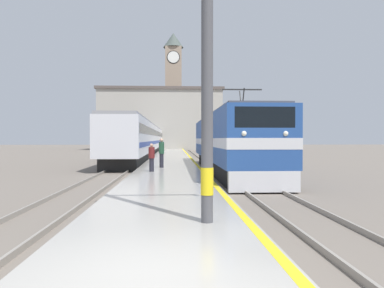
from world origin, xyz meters
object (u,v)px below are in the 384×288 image
object	(u,v)px
locomotive_train	(228,143)
second_waiting_passenger	(152,157)
passenger_train	(145,139)
clock_tower	(173,88)
catenary_mast	(212,25)
person_on_platform	(161,152)

from	to	relation	value
locomotive_train	second_waiting_passenger	bearing A→B (deg)	-150.74
passenger_train	clock_tower	bearing A→B (deg)	83.63
clock_tower	second_waiting_passenger	bearing A→B (deg)	-91.20
locomotive_train	catenary_mast	size ratio (longest dim) A/B	2.25
passenger_train	second_waiting_passenger	size ratio (longest dim) A/B	30.54
passenger_train	clock_tower	size ratio (longest dim) A/B	1.98
passenger_train	catenary_mast	distance (m)	38.76
passenger_train	second_waiting_passenger	distance (m)	25.78
clock_tower	person_on_platform	bearing A→B (deg)	-90.78
locomotive_train	person_on_platform	xyz separation A→B (m)	(-4.22, 0.28, -0.60)
locomotive_train	clock_tower	bearing A→B (deg)	93.63
locomotive_train	person_on_platform	distance (m)	4.27
person_on_platform	passenger_train	bearing A→B (deg)	97.00
second_waiting_passenger	locomotive_train	bearing A→B (deg)	29.26
second_waiting_passenger	clock_tower	world-z (taller)	clock_tower
passenger_train	person_on_platform	bearing A→B (deg)	-83.00
person_on_platform	locomotive_train	bearing A→B (deg)	-3.81
locomotive_train	passenger_train	distance (m)	24.08
locomotive_train	passenger_train	size ratio (longest dim) A/B	0.40
passenger_train	clock_tower	xyz separation A→B (m)	(3.54, 31.70, 10.73)
second_waiting_passenger	clock_tower	xyz separation A→B (m)	(1.20, 57.35, 11.68)
locomotive_train	second_waiting_passenger	distance (m)	5.42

